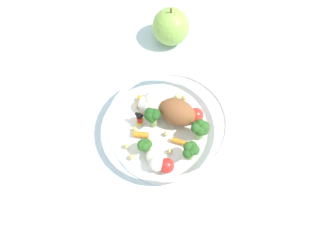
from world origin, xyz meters
TOP-DOWN VIEW (x-y plane):
  - ground_plane at (0.00, 0.00)m, footprint 2.40×2.40m
  - food_container at (0.02, 0.01)m, footprint 0.24×0.24m
  - loose_apple at (0.16, -0.18)m, footprint 0.08×0.08m
  - folded_napkin at (-0.08, 0.19)m, footprint 0.12×0.13m

SIDE VIEW (x-z plane):
  - ground_plane at x=0.00m, z-range 0.00..0.00m
  - folded_napkin at x=-0.08m, z-range 0.00..0.01m
  - food_container at x=0.02m, z-range 0.00..0.06m
  - loose_apple at x=0.16m, z-range -0.01..0.09m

